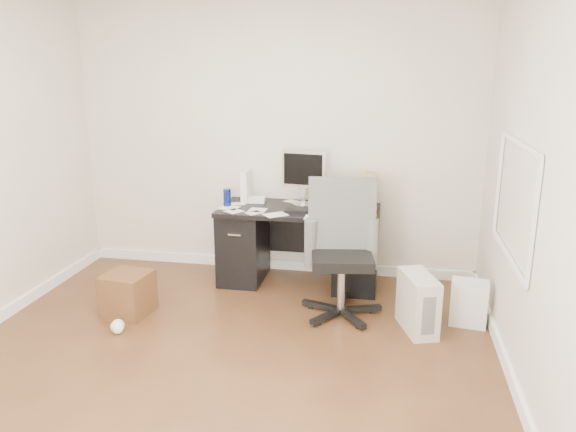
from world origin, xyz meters
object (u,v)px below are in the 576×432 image
object	(u,v)px
pc_tower	(418,303)
wicker_basket	(128,293)
desk	(299,243)
keyboard	(306,211)
lcd_monitor	(304,178)
office_chair	(342,251)

from	to	relation	value
pc_tower	wicker_basket	distance (m)	2.42
pc_tower	wicker_basket	size ratio (longest dim) A/B	1.29
desk	keyboard	world-z (taller)	keyboard
lcd_monitor	office_chair	xyz separation A→B (m)	(0.45, -0.76, -0.45)
office_chair	keyboard	bearing A→B (deg)	117.37
pc_tower	lcd_monitor	bearing A→B (deg)	121.09
desk	lcd_monitor	size ratio (longest dim) A/B	2.79
lcd_monitor	pc_tower	bearing A→B (deg)	-33.01
office_chair	desk	bearing A→B (deg)	117.05
keyboard	wicker_basket	xyz separation A→B (m)	(-1.40, -0.83, -0.58)
office_chair	wicker_basket	size ratio (longest dim) A/B	3.19
pc_tower	office_chair	bearing A→B (deg)	147.07
lcd_monitor	pc_tower	distance (m)	1.62
lcd_monitor	wicker_basket	size ratio (longest dim) A/B	1.50
keyboard	pc_tower	size ratio (longest dim) A/B	0.82
lcd_monitor	pc_tower	size ratio (longest dim) A/B	1.16
office_chair	wicker_basket	xyz separation A→B (m)	(-1.79, -0.30, -0.39)
desk	office_chair	size ratio (longest dim) A/B	1.31
lcd_monitor	office_chair	world-z (taller)	lcd_monitor
desk	keyboard	bearing A→B (deg)	-55.77
desk	pc_tower	world-z (taller)	desk
pc_tower	wicker_basket	bearing A→B (deg)	164.98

